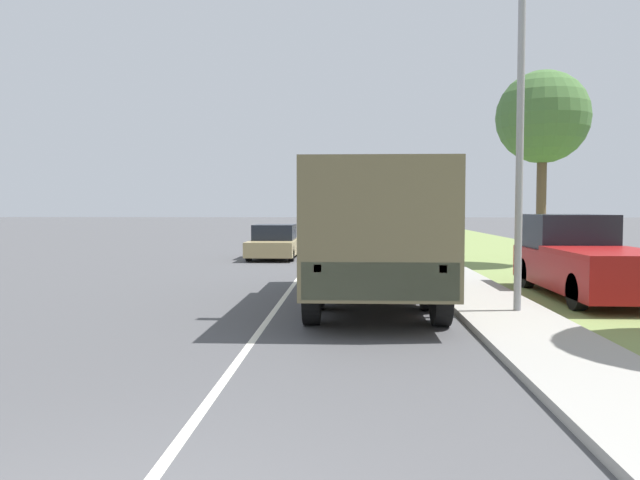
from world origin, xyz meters
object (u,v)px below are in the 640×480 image
military_truck (372,228)px  pickup_truck (583,259)px  car_nearest_ahead (274,243)px  car_third_ahead (352,224)px  car_fourth_ahead (353,221)px  lamp_post (511,62)px  car_second_ahead (353,230)px  car_farthest_ahead (324,220)px

military_truck → pickup_truck: military_truck is taller
car_nearest_ahead → car_third_ahead: car_third_ahead is taller
car_fourth_ahead → lamp_post: bearing=-87.1°
military_truck → car_second_ahead: military_truck is taller
car_second_ahead → lamp_post: (2.85, -26.79, 4.14)m
car_farthest_ahead → car_third_ahead: bearing=-81.3°
car_fourth_ahead → car_farthest_ahead: 9.10m
car_second_ahead → car_farthest_ahead: size_ratio=1.08×
car_third_ahead → car_fourth_ahead: bearing=89.3°
military_truck → car_second_ahead: (-0.29, 25.39, -0.96)m
car_farthest_ahead → lamp_post: 62.39m
military_truck → car_second_ahead: bearing=90.6°
car_nearest_ahead → pickup_truck: size_ratio=0.82×
pickup_truck → lamp_post: size_ratio=0.67×
military_truck → car_farthest_ahead: 60.65m
car_farthest_ahead → lamp_post: lamp_post is taller
car_second_ahead → lamp_post: bearing=-83.9°
car_second_ahead → car_fourth_ahead: 26.73m
pickup_truck → car_farthest_ahead: bearing=98.3°
military_truck → car_nearest_ahead: (-3.57, 12.06, -1.02)m
car_nearest_ahead → car_second_ahead: bearing=76.1°
car_fourth_ahead → pickup_truck: pickup_truck is taller
car_second_ahead → car_farthest_ahead: bearing=95.3°
car_third_ahead → car_farthest_ahead: size_ratio=1.02×
car_farthest_ahead → military_truck: bearing=-86.6°
car_fourth_ahead → car_farthest_ahead: size_ratio=1.10×
military_truck → car_fourth_ahead: 52.12m
car_second_ahead → lamp_post: lamp_post is taller
car_nearest_ahead → car_second_ahead: car_second_ahead is taller
car_nearest_ahead → car_third_ahead: 27.26m
car_second_ahead → car_third_ahead: bearing=90.0°
military_truck → lamp_post: bearing=-28.6°
car_second_ahead → lamp_post: 27.26m
car_fourth_ahead → pickup_truck: (5.14, -50.71, 0.17)m
military_truck → car_third_ahead: 39.13m
car_nearest_ahead → car_second_ahead: 13.73m
car_nearest_ahead → car_third_ahead: size_ratio=1.01×
car_fourth_ahead → pickup_truck: size_ratio=0.87×
car_fourth_ahead → car_second_ahead: bearing=-90.4°
military_truck → car_third_ahead: military_truck is taller
military_truck → car_fourth_ahead: bearing=90.1°
car_nearest_ahead → lamp_post: size_ratio=0.55×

